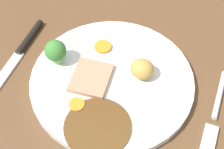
# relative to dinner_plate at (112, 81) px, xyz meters

# --- Properties ---
(dining_table) EXTENTS (1.20, 0.84, 0.04)m
(dining_table) POSITION_rel_dinner_plate_xyz_m (-0.03, -0.01, -0.02)
(dining_table) COLOR brown
(dining_table) RESTS_ON ground
(dinner_plate) EXTENTS (0.27, 0.27, 0.01)m
(dinner_plate) POSITION_rel_dinner_plate_xyz_m (0.00, 0.00, 0.00)
(dinner_plate) COLOR white
(dinner_plate) RESTS_ON dining_table
(gravy_pool) EXTENTS (0.10, 0.10, 0.00)m
(gravy_pool) POSITION_rel_dinner_plate_xyz_m (-0.01, 0.09, 0.01)
(gravy_pool) COLOR #563819
(gravy_pool) RESTS_ON dinner_plate
(meat_slice_main) EXTENTS (0.06, 0.07, 0.01)m
(meat_slice_main) POSITION_rel_dinner_plate_xyz_m (0.03, 0.01, 0.01)
(meat_slice_main) COLOR tan
(meat_slice_main) RESTS_ON dinner_plate
(roast_potato_left) EXTENTS (0.04, 0.04, 0.03)m
(roast_potato_left) POSITION_rel_dinner_plate_xyz_m (-0.04, -0.02, 0.02)
(roast_potato_left) COLOR #BC8C42
(roast_potato_left) RESTS_ON dinner_plate
(carrot_coin_front) EXTENTS (0.02, 0.02, 0.00)m
(carrot_coin_front) POSITION_rel_dinner_plate_xyz_m (0.03, 0.07, 0.01)
(carrot_coin_front) COLOR orange
(carrot_coin_front) RESTS_ON dinner_plate
(carrot_coin_back) EXTENTS (0.03, 0.03, 0.00)m
(carrot_coin_back) POSITION_rel_dinner_plate_xyz_m (0.04, -0.06, 0.01)
(carrot_coin_back) COLOR orange
(carrot_coin_back) RESTS_ON dinner_plate
(broccoli_floret) EXTENTS (0.04, 0.04, 0.04)m
(broccoli_floret) POSITION_rel_dinner_plate_xyz_m (0.10, -0.00, 0.03)
(broccoli_floret) COLOR #8CB766
(broccoli_floret) RESTS_ON dinner_plate
(fork) EXTENTS (0.02, 0.15, 0.01)m
(fork) POSITION_rel_dinner_plate_xyz_m (-0.17, 0.00, -0.00)
(fork) COLOR silver
(fork) RESTS_ON dining_table
(knife) EXTENTS (0.02, 0.19, 0.01)m
(knife) POSITION_rel_dinner_plate_xyz_m (0.18, -0.01, -0.00)
(knife) COLOR black
(knife) RESTS_ON dining_table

